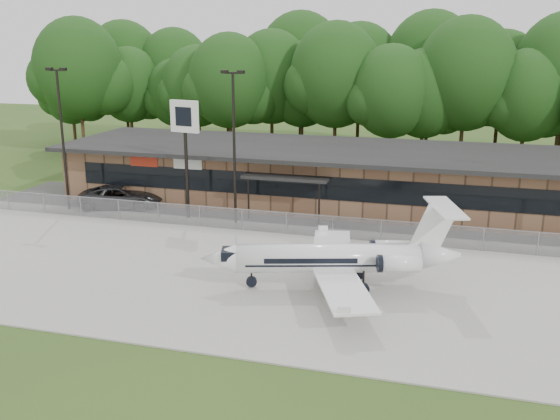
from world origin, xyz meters
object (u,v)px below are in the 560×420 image
(suv, at_px, (121,197))
(pole_sign, at_px, (185,129))
(business_jet, at_px, (338,259))
(terminal, at_px, (330,174))

(suv, xyz_separation_m, pole_sign, (5.95, -1.25, 5.43))
(business_jet, relative_size, suv, 2.13)
(business_jet, bearing_deg, terminal, 86.28)
(suv, height_order, pole_sign, pole_sign)
(business_jet, distance_m, pole_sign, 16.38)
(business_jet, distance_m, suv, 21.34)
(terminal, bearing_deg, pole_sign, -140.31)
(terminal, bearing_deg, business_jet, -77.26)
(suv, bearing_deg, pole_sign, -118.14)
(pole_sign, bearing_deg, business_jet, -27.32)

